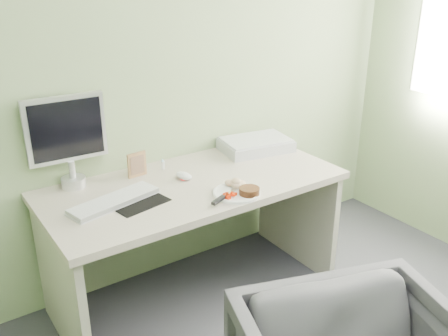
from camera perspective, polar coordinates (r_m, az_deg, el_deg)
wall_back at (r=2.81m, az=-7.85°, el=12.69°), size 3.50×0.00×3.50m
desk at (r=2.76m, az=-3.43°, el=-5.05°), size 1.60×0.75×0.73m
plate at (r=2.53m, az=1.44°, el=-2.88°), size 0.24×0.24×0.01m
steak at (r=2.50m, az=2.91°, el=-2.64°), size 0.11×0.11×0.03m
potato_pile at (r=2.56m, az=1.43°, el=-1.69°), size 0.13×0.10×0.06m
carrot_heap at (r=2.47m, az=0.59°, el=-2.95°), size 0.06×0.05×0.04m
steak_knife at (r=2.44m, az=-0.14°, el=-3.36°), size 0.23×0.12×0.02m
mousepad at (r=2.50m, az=-10.05°, el=-3.72°), size 0.31×0.28×0.00m
keyboard at (r=2.49m, az=-12.42°, el=-3.64°), size 0.48×0.23×0.02m
computer_mouse at (r=2.70m, az=-4.61°, el=-0.90°), size 0.08×0.12×0.04m
photo_frame at (r=2.75m, az=-9.93°, el=0.39°), size 0.11×0.02×0.14m
eyedrop_bottle at (r=2.85m, az=-6.99°, el=0.43°), size 0.02×0.02×0.06m
scanner at (r=3.11m, az=3.64°, el=2.62°), size 0.46×0.35×0.07m
monitor at (r=2.64m, az=-17.51°, el=3.42°), size 0.40×0.13×0.48m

